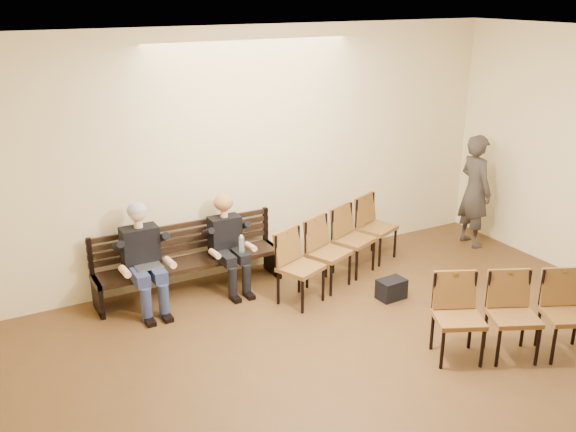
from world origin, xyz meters
The scene contains 10 objects.
room_walls centered at (0.00, 0.79, 2.54)m, with size 8.02×10.01×3.51m.
bench centered at (-1.13, 4.65, 0.23)m, with size 2.60×0.90×0.45m, color black.
seated_man centered at (-1.79, 4.53, 0.70)m, with size 0.59×0.81×1.41m, color black, non-canonical shape.
seated_woman centered at (-0.61, 4.53, 0.62)m, with size 0.53×0.73×1.23m, color black, non-canonical shape.
laptop centered at (-1.76, 4.40, 0.57)m, with size 0.33×0.26×0.24m, color silver.
water_bottle centered at (-0.50, 4.31, 0.57)m, with size 0.08×0.08×0.25m, color silver.
bag centered at (1.17, 3.16, 0.14)m, with size 0.37×0.25×0.27m, color black.
passerby centered at (3.50, 4.12, 1.04)m, with size 0.76×0.50×2.09m, color #342F2B.
chair_row_front centered at (0.91, 4.00, 0.50)m, with size 2.41×0.54×0.99m, color brown.
chair_row_back centered at (1.47, 1.36, 0.49)m, with size 1.76×0.53×0.98m, color brown.
Camera 1 is at (-3.77, -3.02, 3.96)m, focal length 40.00 mm.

